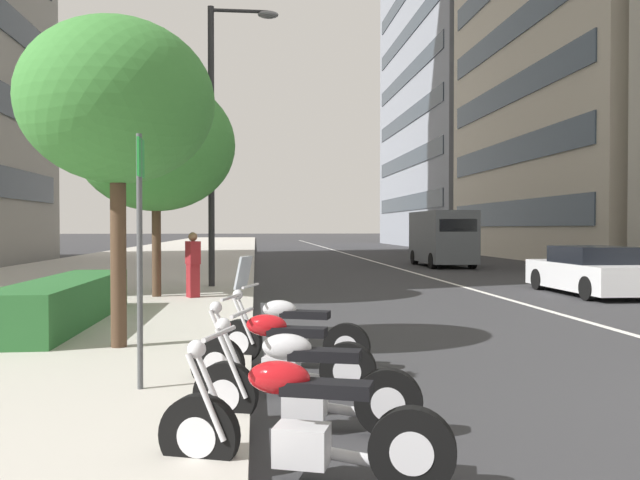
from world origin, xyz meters
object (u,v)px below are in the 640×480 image
motorcycle_by_sign_pole (289,335)px  delivery_van_ahead (442,237)px  street_tree_far_plaza (156,145)px  car_following_behind (590,272)px  parking_sign_by_curb (140,237)px  motorcycle_nearest_camera (299,428)px  motorcycle_under_tarp (302,387)px  pedestrian_on_plaza (193,265)px  street_tree_near_plaza_corner (117,103)px  street_lamp_with_banners (221,121)px  motorcycle_mid_row (279,358)px

motorcycle_by_sign_pole → delivery_van_ahead: delivery_van_ahead is taller
motorcycle_by_sign_pole → street_tree_far_plaza: street_tree_far_plaza is taller
car_following_behind → delivery_van_ahead: bearing=1.8°
parking_sign_by_curb → motorcycle_nearest_camera: bearing=-146.6°
motorcycle_under_tarp → car_following_behind: bearing=-111.8°
motorcycle_nearest_camera → street_tree_far_plaza: street_tree_far_plaza is taller
street_tree_far_plaza → pedestrian_on_plaza: (-0.28, -0.91, -2.94)m
car_following_behind → parking_sign_by_curb: (-9.89, 10.38, 1.12)m
delivery_van_ahead → pedestrian_on_plaza: delivery_van_ahead is taller
motorcycle_under_tarp → delivery_van_ahead: delivery_van_ahead is taller
car_following_behind → pedestrian_on_plaza: bearing=95.5°
motorcycle_under_tarp → street_tree_near_plaza_corner: street_tree_near_plaza_corner is taller
car_following_behind → parking_sign_by_curb: size_ratio=1.64×
street_tree_far_plaza → street_lamp_with_banners: bearing=-28.4°
motorcycle_by_sign_pole → street_tree_far_plaza: bearing=-50.4°
pedestrian_on_plaza → street_tree_near_plaza_corner: bearing=61.3°
delivery_van_ahead → street_lamp_with_banners: (-11.01, 9.85, 3.53)m
motorcycle_under_tarp → street_lamp_with_banners: 13.78m
street_tree_near_plaza_corner → parking_sign_by_curb: bearing=-163.4°
car_following_behind → parking_sign_by_curb: parking_sign_by_curb is taller
street_lamp_with_banners → street_tree_near_plaza_corner: bearing=174.3°
motorcycle_nearest_camera → delivery_van_ahead: (25.13, -8.55, 0.99)m
motorcycle_under_tarp → street_tree_far_plaza: 11.23m
pedestrian_on_plaza → car_following_behind: bearing=160.2°
motorcycle_under_tarp → parking_sign_by_curb: parking_sign_by_curb is taller
car_following_behind → street_tree_near_plaza_corner: bearing=124.1°
street_tree_near_plaza_corner → motorcycle_under_tarp: bearing=-146.5°
street_tree_far_plaza → pedestrian_on_plaza: 3.09m
motorcycle_by_sign_pole → street_tree_far_plaza: (7.63, 2.86, 3.45)m
motorcycle_by_sign_pole → parking_sign_by_curb: 2.61m
motorcycle_mid_row → street_tree_near_plaza_corner: street_tree_near_plaza_corner is taller
motorcycle_mid_row → street_tree_far_plaza: 10.03m
motorcycle_nearest_camera → street_lamp_with_banners: street_lamp_with_banners is taller
motorcycle_under_tarp → street_tree_near_plaza_corner: 5.33m
motorcycle_by_sign_pole → street_tree_near_plaza_corner: size_ratio=0.43×
parking_sign_by_curb → street_lamp_with_banners: size_ratio=0.33×
street_tree_far_plaza → motorcycle_mid_row: bearing=-163.4°
street_lamp_with_banners → motorcycle_nearest_camera: bearing=-174.8°
motorcycle_under_tarp → motorcycle_by_sign_pole: bearing=-73.6°
street_lamp_with_banners → street_tree_near_plaza_corner: (-9.39, 0.94, -1.33)m
pedestrian_on_plaza → motorcycle_nearest_camera: bearing=74.2°
street_tree_near_plaza_corner → motorcycle_by_sign_pole: bearing=-110.6°
motorcycle_under_tarp → motorcycle_mid_row: 1.29m
delivery_van_ahead → pedestrian_on_plaza: (-13.94, 10.37, -0.46)m
motorcycle_nearest_camera → street_lamp_with_banners: size_ratio=0.26×
pedestrian_on_plaza → parking_sign_by_curb: bearing=67.0°
motorcycle_by_sign_pole → street_lamp_with_banners: bearing=-63.1°
motorcycle_nearest_camera → street_lamp_with_banners: bearing=-66.7°
motorcycle_nearest_camera → motorcycle_under_tarp: motorcycle_nearest_camera is taller
motorcycle_mid_row → street_tree_near_plaza_corner: size_ratio=0.44×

